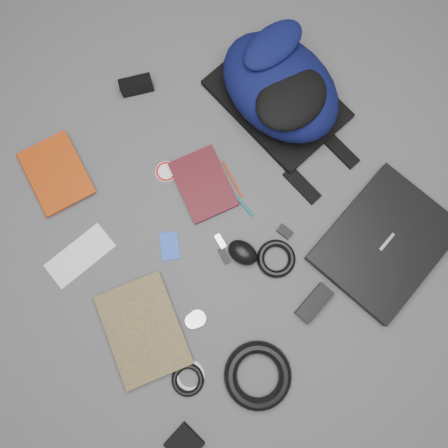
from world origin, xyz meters
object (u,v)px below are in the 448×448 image
laptop (385,243)px  mouse (243,253)px  comic_book (110,344)px  pouch (184,444)px  textbook_red (31,186)px  compact_camera (136,85)px  backpack (280,87)px  dvd_case (203,184)px  power_brick (314,303)px

laptop → mouse: 0.44m
comic_book → pouch: (0.05, -0.35, -0.00)m
textbook_red → compact_camera: size_ratio=2.22×
backpack → dvd_case: 0.38m
textbook_red → dvd_case: (0.47, -0.27, -0.00)m
power_brick → pouch: size_ratio=1.46×
textbook_red → compact_camera: bearing=17.3°
power_brick → dvd_case: bearing=84.3°
laptop → mouse: size_ratio=4.10×
backpack → compact_camera: 0.47m
comic_book → dvd_case: comic_book is taller
comic_book → mouse: 0.48m
laptop → backpack: bearing=75.2°
comic_book → mouse: mouse is taller
textbook_red → power_brick: bearing=-51.1°
dvd_case → comic_book: bearing=-143.5°
backpack → laptop: (0.03, -0.57, -0.08)m
textbook_red → power_brick: 0.95m
comic_book → dvd_case: size_ratio=1.35×
comic_book → textbook_red: bearing=97.0°
backpack → comic_book: bearing=-165.7°
mouse → power_brick: (0.11, -0.24, -0.01)m
dvd_case → power_brick: 0.50m
pouch → power_brick: bearing=15.0°
comic_book → power_brick: power_brick is taller
backpack → pouch: (-0.79, -0.76, -0.09)m
backpack → pouch: 1.10m
comic_book → dvd_case: bearing=38.5°
backpack → laptop: backpack is taller
textbook_red → mouse: 0.70m
laptop → mouse: mouse is taller
compact_camera → power_brick: (0.12, -0.88, -0.01)m
backpack → textbook_red: backpack is taller
backpack → textbook_red: size_ratio=1.97×
dvd_case → laptop: bearing=-43.0°
backpack → comic_book: size_ratio=1.57×
pouch → comic_book: bearing=98.4°
backpack → mouse: (-0.36, -0.38, -0.07)m
compact_camera → mouse: (0.01, -0.64, -0.00)m
laptop → dvd_case: laptop is taller
mouse → power_brick: 0.26m
textbook_red → comic_book: size_ratio=0.80×
backpack → compact_camera: bearing=132.8°
compact_camera → pouch: (-0.41, -1.03, -0.02)m
mouse → power_brick: bearing=-90.2°
power_brick → comic_book: bearing=143.0°
compact_camera → power_brick: bearing=-65.5°
backpack → power_brick: bearing=-123.8°
mouse → dvd_case: bearing=64.1°
dvd_case → textbook_red: bearing=156.5°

